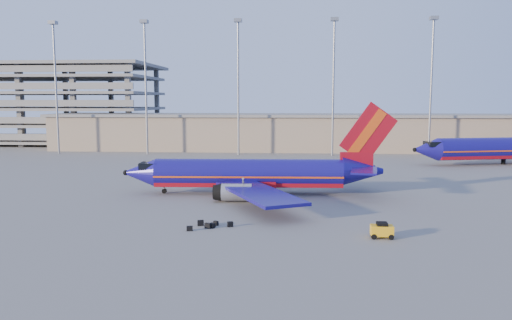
{
  "coord_description": "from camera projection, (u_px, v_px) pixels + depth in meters",
  "views": [
    {
      "loc": [
        6.71,
        -60.18,
        11.74
      ],
      "look_at": [
        1.91,
        4.0,
        4.0
      ],
      "focal_mm": 35.0,
      "sensor_mm": 36.0,
      "label": 1
    }
  ],
  "objects": [
    {
      "name": "ground",
      "position": [
        238.0,
        196.0,
        61.49
      ],
      "size": [
        220.0,
        220.0,
        0.0
      ],
      "primitive_type": "plane",
      "color": "slate",
      "rests_on": "ground"
    },
    {
      "name": "terminal_building",
      "position": [
        307.0,
        132.0,
        117.66
      ],
      "size": [
        122.0,
        16.0,
        8.5
      ],
      "color": "gray",
      "rests_on": "ground"
    },
    {
      "name": "parking_garage",
      "position": [
        45.0,
        100.0,
        137.99
      ],
      "size": [
        62.0,
        32.0,
        21.4
      ],
      "color": "slate",
      "rests_on": "ground"
    },
    {
      "name": "light_mast_row",
      "position": [
        286.0,
        72.0,
        104.56
      ],
      "size": [
        101.6,
        1.6,
        28.65
      ],
      "color": "gray",
      "rests_on": "ground"
    },
    {
      "name": "aircraft_main",
      "position": [
        255.0,
        174.0,
        62.51
      ],
      "size": [
        34.17,
        32.84,
        11.57
      ],
      "rotation": [
        0.0,
        0.0,
        0.04
      ],
      "color": "navy",
      "rests_on": "ground"
    },
    {
      "name": "aircraft_second",
      "position": [
        509.0,
        148.0,
        91.61
      ],
      "size": [
        37.82,
        16.98,
        12.99
      ],
      "rotation": [
        0.0,
        0.0,
        0.23
      ],
      "color": "navy",
      "rests_on": "ground"
    },
    {
      "name": "baggage_tug",
      "position": [
        382.0,
        230.0,
        42.59
      ],
      "size": [
        1.92,
        1.19,
        1.37
      ],
      "rotation": [
        0.0,
        0.0,
        -0.02
      ],
      "color": "#EBAA14",
      "rests_on": "ground"
    },
    {
      "name": "luggage_pile",
      "position": [
        209.0,
        225.0,
        46.17
      ],
      "size": [
        4.09,
        2.63,
        0.53
      ],
      "color": "black",
      "rests_on": "ground"
    }
  ]
}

